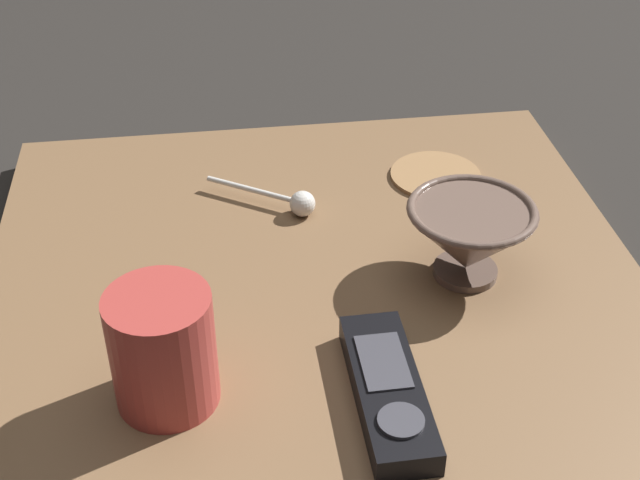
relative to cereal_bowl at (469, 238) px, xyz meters
name	(u,v)px	position (x,y,z in m)	size (l,w,h in m)	color
ground_plane	(315,295)	(-0.03, -0.15, -0.08)	(6.00, 6.00, 0.00)	black
table	(315,283)	(-0.03, -0.15, -0.06)	(0.61, 0.64, 0.03)	brown
cereal_bowl	(469,238)	(0.00, 0.00, 0.00)	(0.12, 0.12, 0.08)	brown
coffee_mug	(163,350)	(0.13, -0.29, 0.01)	(0.09, 0.09, 0.10)	#A53833
teaspoon	(296,201)	(-0.13, -0.15, -0.03)	(0.08, 0.12, 0.03)	silver
tv_remote_near	(388,390)	(0.16, -0.11, -0.03)	(0.17, 0.05, 0.03)	black
drink_coaster	(436,175)	(-0.18, 0.02, -0.04)	(0.10, 0.10, 0.01)	olive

